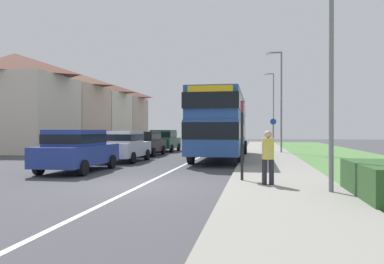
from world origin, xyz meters
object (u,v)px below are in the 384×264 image
(street_lamp_near, at_px, (327,24))
(street_lamp_far, at_px, (273,104))
(cycle_route_sign, at_px, (273,134))
(parked_car_blue, at_px, (77,149))
(pedestrian_at_stop, at_px, (268,155))
(street_lamp_mid, at_px, (280,95))
(bus_stop_sign, at_px, (242,135))
(parked_car_white, at_px, (124,145))
(parked_car_dark_green, at_px, (164,140))
(double_decker_bus, at_px, (221,122))
(parked_car_black, at_px, (146,142))

(street_lamp_near, height_order, street_lamp_far, street_lamp_far)
(cycle_route_sign, distance_m, street_lamp_far, 15.41)
(parked_car_blue, distance_m, street_lamp_far, 29.91)
(pedestrian_at_stop, xyz_separation_m, street_lamp_mid, (1.34, 15.88, 3.19))
(bus_stop_sign, bearing_deg, street_lamp_mid, 82.02)
(parked_car_white, bearing_deg, street_lamp_far, 69.52)
(parked_car_white, distance_m, cycle_route_sign, 11.73)
(cycle_route_sign, bearing_deg, street_lamp_mid, -43.88)
(parked_car_dark_green, relative_size, street_lamp_far, 0.51)
(double_decker_bus, relative_size, parked_car_dark_green, 2.48)
(street_lamp_near, bearing_deg, street_lamp_mid, 90.34)
(parked_car_black, height_order, pedestrian_at_stop, pedestrian_at_stop)
(pedestrian_at_stop, bearing_deg, parked_car_dark_green, 113.30)
(parked_car_black, bearing_deg, parked_car_blue, -89.82)
(street_lamp_near, xyz_separation_m, street_lamp_mid, (-0.10, 16.84, -0.22))
(cycle_route_sign, height_order, street_lamp_far, street_lamp_far)
(double_decker_bus, distance_m, street_lamp_mid, 7.00)
(double_decker_bus, height_order, parked_car_white, double_decker_bus)
(parked_car_black, xyz_separation_m, street_lamp_near, (8.93, -13.52, 3.50))
(bus_stop_sign, xyz_separation_m, street_lamp_far, (2.30, 30.51, 3.05))
(parked_car_white, relative_size, street_lamp_mid, 0.55)
(parked_car_black, bearing_deg, street_lamp_far, 64.38)
(pedestrian_at_stop, relative_size, bus_stop_sign, 0.64)
(parked_car_dark_green, distance_m, street_lamp_near, 20.65)
(street_lamp_far, bearing_deg, street_lamp_near, -90.17)
(double_decker_bus, xyz_separation_m, parked_car_dark_green, (-5.16, 7.09, -1.21))
(pedestrian_at_stop, height_order, cycle_route_sign, cycle_route_sign)
(bus_stop_sign, distance_m, street_lamp_far, 30.75)
(parked_car_white, height_order, parked_car_dark_green, parked_car_dark_green)
(pedestrian_at_stop, distance_m, street_lamp_mid, 16.25)
(cycle_route_sign, xyz_separation_m, street_lamp_near, (0.54, -17.26, 2.96))
(double_decker_bus, xyz_separation_m, parked_car_white, (-4.93, -2.39, -1.24))
(parked_car_blue, relative_size, bus_stop_sign, 1.67)
(parked_car_blue, xyz_separation_m, street_lamp_near, (8.90, -4.03, 3.46))
(bus_stop_sign, bearing_deg, street_lamp_near, -39.44)
(parked_car_white, relative_size, street_lamp_far, 0.49)
(parked_car_black, height_order, street_lamp_mid, street_lamp_mid)
(double_decker_bus, distance_m, parked_car_black, 5.80)
(parked_car_black, distance_m, bus_stop_sign, 13.51)
(parked_car_black, bearing_deg, cycle_route_sign, 24.01)
(parked_car_black, relative_size, street_lamp_near, 0.54)
(parked_car_white, bearing_deg, street_lamp_mid, 43.01)
(pedestrian_at_stop, bearing_deg, parked_car_white, 132.60)
(parked_car_white, relative_size, cycle_route_sign, 1.57)
(pedestrian_at_stop, bearing_deg, street_lamp_mid, 85.18)
(parked_car_dark_green, distance_m, cycle_route_sign, 8.45)
(pedestrian_at_stop, bearing_deg, parked_car_black, 120.80)
(parked_car_blue, relative_size, street_lamp_far, 0.54)
(cycle_route_sign, distance_m, street_lamp_mid, 2.80)
(double_decker_bus, bearing_deg, parked_car_black, 156.04)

